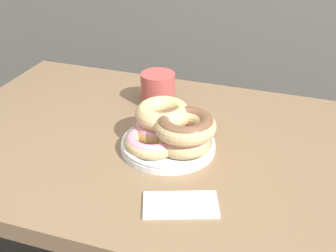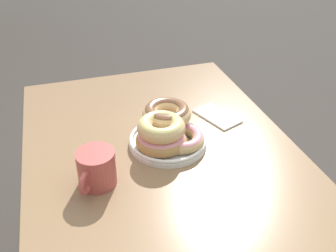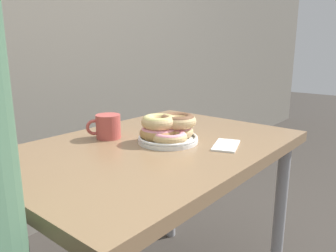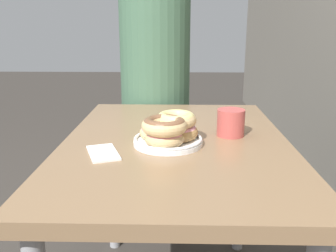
# 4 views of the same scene
# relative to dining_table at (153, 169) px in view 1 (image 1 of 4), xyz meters

# --- Properties ---
(dining_table) EXTENTS (1.06, 0.73, 0.71)m
(dining_table) POSITION_rel_dining_table_xyz_m (0.00, 0.00, 0.00)
(dining_table) COLOR #846647
(dining_table) RESTS_ON ground_plane
(donut_plate) EXTENTS (0.24, 0.24, 0.10)m
(donut_plate) POSITION_rel_dining_table_xyz_m (0.05, -0.02, 0.13)
(donut_plate) COLOR white
(donut_plate) RESTS_ON dining_table
(coffee_mug) EXTENTS (0.12, 0.10, 0.09)m
(coffee_mug) POSITION_rel_dining_table_xyz_m (-0.05, 0.18, 0.13)
(coffee_mug) COLOR #B74C47
(coffee_mug) RESTS_ON dining_table
(napkin) EXTENTS (0.16, 0.12, 0.01)m
(napkin) POSITION_rel_dining_table_xyz_m (0.14, -0.21, 0.09)
(napkin) COLOR white
(napkin) RESTS_ON dining_table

